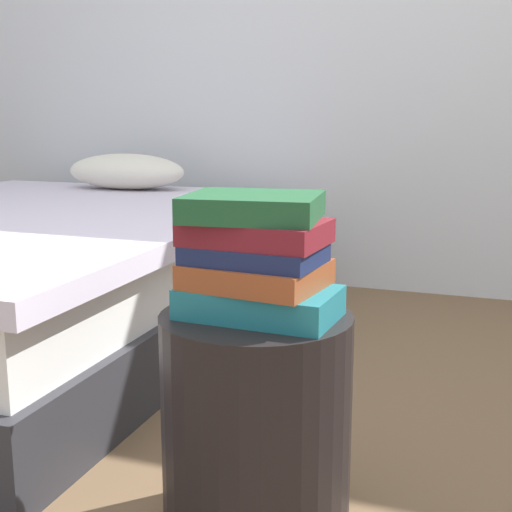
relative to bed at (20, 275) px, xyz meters
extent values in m
cube|color=#2D2D33|center=(0.00, -0.01, -0.12)|extent=(1.53, 2.02, 0.22)
cube|color=white|center=(0.00, -0.01, 0.08)|extent=(1.47, 1.94, 0.18)
cube|color=silver|center=(0.00, -0.01, 0.20)|extent=(1.56, 1.99, 0.06)
ellipsoid|color=silver|center=(-0.01, 0.79, 0.31)|extent=(0.56, 0.29, 0.16)
cylinder|color=black|center=(1.19, -0.81, -0.02)|extent=(0.37, 0.37, 0.43)
cube|color=#1E727F|center=(1.20, -0.82, 0.23)|extent=(0.29, 0.18, 0.06)
cube|color=#994723|center=(1.19, -0.82, 0.28)|extent=(0.26, 0.22, 0.05)
cube|color=#19234C|center=(1.19, -0.82, 0.32)|extent=(0.25, 0.18, 0.03)
cube|color=maroon|center=(1.20, -0.82, 0.35)|extent=(0.26, 0.19, 0.04)
cube|color=#1E512D|center=(1.18, -0.80, 0.40)|extent=(0.26, 0.23, 0.05)
camera|label=1|loc=(1.62, -2.00, 0.57)|focal=49.08mm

